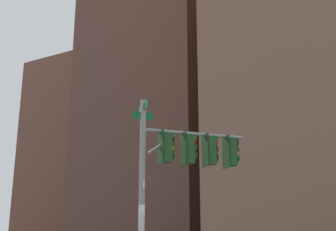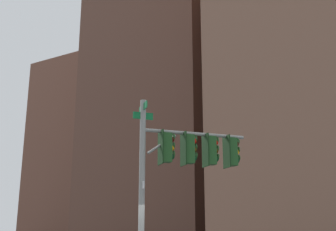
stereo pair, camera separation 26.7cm
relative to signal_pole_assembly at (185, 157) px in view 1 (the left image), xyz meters
name	(u,v)px [view 1 (the left image)]	position (x,y,z in m)	size (l,w,h in m)	color
signal_pole_assembly	(185,157)	(0.00, 0.00, 0.00)	(3.26, 2.84, 6.02)	gray
building_brick_midblock	(163,100)	(-36.96, -22.72, 15.39)	(18.73, 17.48, 39.04)	brown
building_glass_tower	(237,28)	(-50.70, -16.30, 30.95)	(22.70, 28.08, 70.16)	#7A99B2
building_brick_farside	(94,152)	(-45.94, -42.19, 11.12)	(19.59, 17.40, 30.50)	brown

